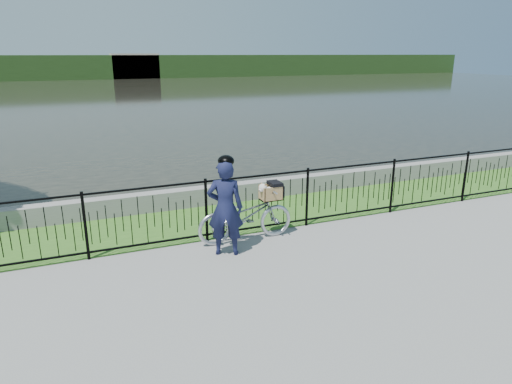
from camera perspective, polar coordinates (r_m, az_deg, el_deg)
name	(u,v)px	position (r m, az deg, el deg)	size (l,w,h in m)	color
ground	(299,268)	(7.23, 5.35, -9.49)	(120.00, 120.00, 0.00)	gray
grass_strip	(240,216)	(9.41, -2.00, -2.97)	(60.00, 2.00, 0.01)	#386821
water	(106,95)	(38.96, -18.21, 11.40)	(120.00, 120.00, 0.00)	#28281E
quay_wall	(224,193)	(10.25, -3.97, -0.17)	(60.00, 0.30, 0.40)	gray
fence	(259,204)	(8.35, 0.37, -1.45)	(14.00, 0.06, 1.15)	black
far_treeline	(86,67)	(65.80, -20.43, 14.44)	(120.00, 6.00, 3.00)	#223E18
far_building_right	(135,66)	(64.86, -14.91, 14.98)	(6.00, 3.00, 3.20)	#AEA08C
bicycle_rig	(246,215)	(8.06, -1.24, -2.91)	(1.75, 0.61, 1.04)	#B6BAC3
cyclist	(225,206)	(7.41, -3.87, -1.82)	(0.68, 0.57, 1.67)	#141838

